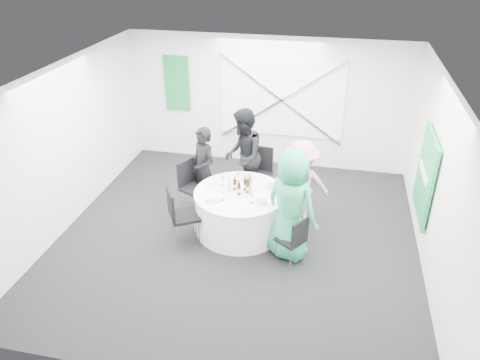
% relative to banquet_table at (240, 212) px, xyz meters
% --- Properties ---
extents(floor, '(6.00, 6.00, 0.00)m').
position_rel_banquet_table_xyz_m(floor, '(0.00, -0.20, -0.38)').
color(floor, black).
rests_on(floor, ground).
extents(ceiling, '(6.00, 6.00, 0.00)m').
position_rel_banquet_table_xyz_m(ceiling, '(0.00, -0.20, 2.42)').
color(ceiling, silver).
rests_on(ceiling, wall_back).
extents(wall_back, '(6.00, 0.00, 6.00)m').
position_rel_banquet_table_xyz_m(wall_back, '(0.00, 2.80, 1.02)').
color(wall_back, silver).
rests_on(wall_back, floor).
extents(wall_front, '(6.00, 0.00, 6.00)m').
position_rel_banquet_table_xyz_m(wall_front, '(0.00, -3.20, 1.02)').
color(wall_front, silver).
rests_on(wall_front, floor).
extents(wall_left, '(0.00, 6.00, 6.00)m').
position_rel_banquet_table_xyz_m(wall_left, '(-3.00, -0.20, 1.02)').
color(wall_left, silver).
rests_on(wall_left, floor).
extents(wall_right, '(0.00, 6.00, 6.00)m').
position_rel_banquet_table_xyz_m(wall_right, '(3.00, -0.20, 1.02)').
color(wall_right, silver).
rests_on(wall_right, floor).
extents(window_panel, '(2.60, 0.03, 1.60)m').
position_rel_banquet_table_xyz_m(window_panel, '(0.30, 2.76, 1.12)').
color(window_panel, silver).
rests_on(window_panel, wall_back).
extents(window_brace_a, '(2.63, 0.05, 1.84)m').
position_rel_banquet_table_xyz_m(window_brace_a, '(0.30, 2.72, 1.12)').
color(window_brace_a, silver).
rests_on(window_brace_a, window_panel).
extents(window_brace_b, '(2.63, 0.05, 1.84)m').
position_rel_banquet_table_xyz_m(window_brace_b, '(0.30, 2.72, 1.12)').
color(window_brace_b, silver).
rests_on(window_brace_b, window_panel).
extents(green_banner, '(0.55, 0.04, 1.20)m').
position_rel_banquet_table_xyz_m(green_banner, '(-2.00, 2.75, 1.32)').
color(green_banner, '#13602D').
rests_on(green_banner, wall_back).
extents(green_sign, '(0.05, 1.20, 1.40)m').
position_rel_banquet_table_xyz_m(green_sign, '(2.94, 0.40, 0.82)').
color(green_sign, '#198A43').
rests_on(green_sign, wall_right).
extents(banquet_table, '(1.56, 1.56, 0.76)m').
position_rel_banquet_table_xyz_m(banquet_table, '(0.00, 0.00, 0.00)').
color(banquet_table, white).
rests_on(banquet_table, floor).
extents(chair_back, '(0.51, 0.52, 1.03)m').
position_rel_banquet_table_xyz_m(chair_back, '(0.12, 1.23, 0.22)').
color(chair_back, black).
rests_on(chair_back, floor).
extents(chair_back_left, '(0.60, 0.60, 0.98)m').
position_rel_banquet_table_xyz_m(chair_back_left, '(-1.02, 0.49, 0.20)').
color(chair_back_left, black).
rests_on(chair_back_left, floor).
extents(chair_back_right, '(0.58, 0.58, 0.92)m').
position_rel_banquet_table_xyz_m(chair_back_right, '(0.88, 0.58, 0.16)').
color(chair_back_right, black).
rests_on(chair_back_right, floor).
extents(chair_front_right, '(0.53, 0.52, 0.83)m').
position_rel_banquet_table_xyz_m(chair_front_right, '(1.01, -0.71, 0.10)').
color(chair_front_right, black).
rests_on(chair_front_right, floor).
extents(chair_front_left, '(0.63, 0.63, 1.00)m').
position_rel_banquet_table_xyz_m(chair_front_left, '(-0.91, -0.54, 0.21)').
color(chair_front_left, black).
rests_on(chair_front_left, floor).
extents(person_man_back_left, '(0.70, 0.66, 1.60)m').
position_rel_banquet_table_xyz_m(person_man_back_left, '(-0.82, 0.62, 0.42)').
color(person_man_back_left, black).
rests_on(person_man_back_left, floor).
extents(person_man_back, '(0.62, 0.96, 1.83)m').
position_rel_banquet_table_xyz_m(person_man_back, '(-0.17, 1.07, 0.54)').
color(person_man_back, black).
rests_on(person_man_back, floor).
extents(person_woman_pink, '(1.16, 0.83, 1.63)m').
position_rel_banquet_table_xyz_m(person_woman_pink, '(0.97, 0.36, 0.44)').
color(person_woman_pink, '#BB7985').
rests_on(person_woman_pink, floor).
extents(person_woman_green, '(1.07, 0.95, 1.85)m').
position_rel_banquet_table_xyz_m(person_woman_green, '(0.91, -0.50, 0.54)').
color(person_woman_green, '#2A9B68').
rests_on(person_woman_green, floor).
extents(plate_back, '(0.28, 0.28, 0.01)m').
position_rel_banquet_table_xyz_m(plate_back, '(0.01, 0.54, 0.39)').
color(plate_back, silver).
rests_on(plate_back, banquet_table).
extents(plate_back_left, '(0.29, 0.29, 0.01)m').
position_rel_banquet_table_xyz_m(plate_back_left, '(-0.51, 0.26, 0.39)').
color(plate_back_left, silver).
rests_on(plate_back_left, banquet_table).
extents(plate_back_right, '(0.25, 0.25, 0.04)m').
position_rel_banquet_table_xyz_m(plate_back_right, '(0.50, 0.31, 0.40)').
color(plate_back_right, silver).
rests_on(plate_back_right, banquet_table).
extents(plate_front_right, '(0.25, 0.25, 0.04)m').
position_rel_banquet_table_xyz_m(plate_front_right, '(0.42, -0.26, 0.40)').
color(plate_front_right, silver).
rests_on(plate_front_right, banquet_table).
extents(plate_front_left, '(0.27, 0.27, 0.01)m').
position_rel_banquet_table_xyz_m(plate_front_left, '(-0.40, -0.34, 0.39)').
color(plate_front_left, silver).
rests_on(plate_front_left, banquet_table).
extents(napkin, '(0.22, 0.18, 0.05)m').
position_rel_banquet_table_xyz_m(napkin, '(-0.41, -0.36, 0.42)').
color(napkin, white).
rests_on(napkin, plate_front_left).
extents(beer_bottle_a, '(0.06, 0.06, 0.25)m').
position_rel_banquet_table_xyz_m(beer_bottle_a, '(-0.11, 0.08, 0.47)').
color(beer_bottle_a, '#381A0A').
rests_on(beer_bottle_a, banquet_table).
extents(beer_bottle_b, '(0.06, 0.06, 0.25)m').
position_rel_banquet_table_xyz_m(beer_bottle_b, '(0.07, 0.11, 0.48)').
color(beer_bottle_b, '#381A0A').
rests_on(beer_bottle_b, banquet_table).
extents(beer_bottle_c, '(0.06, 0.06, 0.27)m').
position_rel_banquet_table_xyz_m(beer_bottle_c, '(0.13, 0.02, 0.49)').
color(beer_bottle_c, '#381A0A').
rests_on(beer_bottle_c, banquet_table).
extents(beer_bottle_d, '(0.06, 0.06, 0.26)m').
position_rel_banquet_table_xyz_m(beer_bottle_d, '(-0.00, -0.07, 0.48)').
color(beer_bottle_d, '#381A0A').
rests_on(beer_bottle_d, banquet_table).
extents(green_water_bottle, '(0.08, 0.08, 0.30)m').
position_rel_banquet_table_xyz_m(green_water_bottle, '(0.14, 0.12, 0.50)').
color(green_water_bottle, '#39954E').
rests_on(green_water_bottle, banquet_table).
extents(clear_water_bottle, '(0.08, 0.08, 0.31)m').
position_rel_banquet_table_xyz_m(clear_water_bottle, '(-0.19, -0.00, 0.50)').
color(clear_water_bottle, white).
rests_on(clear_water_bottle, banquet_table).
extents(wine_glass_a, '(0.07, 0.07, 0.17)m').
position_rel_banquet_table_xyz_m(wine_glass_a, '(-0.34, 0.17, 0.50)').
color(wine_glass_a, white).
rests_on(wine_glass_a, banquet_table).
extents(wine_glass_b, '(0.07, 0.07, 0.17)m').
position_rel_banquet_table_xyz_m(wine_glass_b, '(-0.23, -0.30, 0.50)').
color(wine_glass_b, white).
rests_on(wine_glass_b, banquet_table).
extents(wine_glass_c, '(0.07, 0.07, 0.17)m').
position_rel_banquet_table_xyz_m(wine_glass_c, '(-0.13, 0.38, 0.50)').
color(wine_glass_c, white).
rests_on(wine_glass_c, banquet_table).
extents(wine_glass_d, '(0.07, 0.07, 0.17)m').
position_rel_banquet_table_xyz_m(wine_glass_d, '(0.25, -0.29, 0.50)').
color(wine_glass_d, white).
rests_on(wine_glass_d, banquet_table).
extents(wine_glass_e, '(0.07, 0.07, 0.17)m').
position_rel_banquet_table_xyz_m(wine_glass_e, '(-0.26, 0.28, 0.50)').
color(wine_glass_e, white).
rests_on(wine_glass_e, banquet_table).
extents(fork_a, '(0.11, 0.13, 0.01)m').
position_rel_banquet_table_xyz_m(fork_a, '(-0.53, -0.21, 0.38)').
color(fork_a, silver).
rests_on(fork_a, banquet_table).
extents(knife_a, '(0.10, 0.13, 0.01)m').
position_rel_banquet_table_xyz_m(knife_a, '(-0.35, -0.45, 0.38)').
color(knife_a, silver).
rests_on(knife_a, banquet_table).
extents(fork_b, '(0.09, 0.14, 0.01)m').
position_rel_banquet_table_xyz_m(fork_b, '(-0.38, 0.43, 0.38)').
color(fork_b, silver).
rests_on(fork_b, banquet_table).
extents(knife_b, '(0.08, 0.14, 0.01)m').
position_rel_banquet_table_xyz_m(knife_b, '(-0.57, 0.08, 0.38)').
color(knife_b, silver).
rests_on(knife_b, banquet_table).
extents(fork_c, '(0.15, 0.02, 0.01)m').
position_rel_banquet_table_xyz_m(fork_c, '(0.14, 0.56, 0.38)').
color(fork_c, silver).
rests_on(fork_c, banquet_table).
extents(knife_c, '(0.15, 0.03, 0.01)m').
position_rel_banquet_table_xyz_m(knife_c, '(-0.21, 0.54, 0.38)').
color(knife_c, silver).
rests_on(knife_c, banquet_table).
extents(fork_d, '(0.11, 0.13, 0.01)m').
position_rel_banquet_table_xyz_m(fork_d, '(0.32, -0.48, 0.38)').
color(fork_d, silver).
rests_on(fork_d, banquet_table).
extents(knife_d, '(0.12, 0.12, 0.01)m').
position_rel_banquet_table_xyz_m(knife_d, '(0.51, -0.27, 0.38)').
color(knife_d, silver).
rests_on(knife_d, banquet_table).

